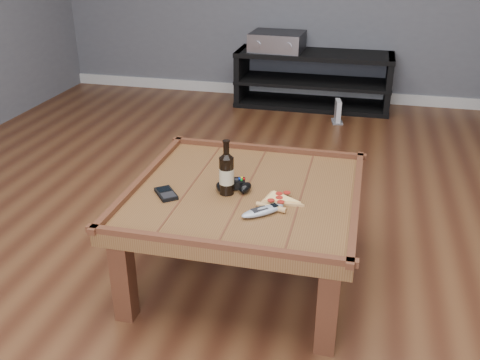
% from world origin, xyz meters
% --- Properties ---
extents(ground, '(6.00, 6.00, 0.00)m').
position_xyz_m(ground, '(0.00, 0.00, 0.00)').
color(ground, '#402012').
rests_on(ground, ground).
extents(baseboard, '(5.00, 0.02, 0.10)m').
position_xyz_m(baseboard, '(0.00, 2.99, 0.05)').
color(baseboard, silver).
rests_on(baseboard, ground).
extents(coffee_table, '(1.03, 1.03, 0.48)m').
position_xyz_m(coffee_table, '(0.00, 0.00, 0.39)').
color(coffee_table, '#583419').
rests_on(coffee_table, ground).
extents(media_console, '(1.40, 0.45, 0.50)m').
position_xyz_m(media_console, '(0.00, 2.75, 0.25)').
color(media_console, black).
rests_on(media_console, ground).
extents(beer_bottle, '(0.07, 0.07, 0.25)m').
position_xyz_m(beer_bottle, '(-0.07, -0.05, 0.55)').
color(beer_bottle, black).
rests_on(beer_bottle, coffee_table).
extents(game_controller, '(0.18, 0.14, 0.05)m').
position_xyz_m(game_controller, '(-0.05, -0.01, 0.47)').
color(game_controller, black).
rests_on(game_controller, coffee_table).
extents(pizza_slice, '(0.19, 0.26, 0.02)m').
position_xyz_m(pizza_slice, '(0.16, -0.08, 0.46)').
color(pizza_slice, tan).
rests_on(pizza_slice, coffee_table).
extents(smartphone, '(0.14, 0.15, 0.02)m').
position_xyz_m(smartphone, '(-0.33, -0.13, 0.46)').
color(smartphone, black).
rests_on(smartphone, coffee_table).
extents(remote_control, '(0.19, 0.18, 0.03)m').
position_xyz_m(remote_control, '(0.12, -0.19, 0.46)').
color(remote_control, gray).
rests_on(remote_control, coffee_table).
extents(av_receiver, '(0.48, 0.42, 0.16)m').
position_xyz_m(av_receiver, '(-0.34, 2.74, 0.58)').
color(av_receiver, black).
rests_on(av_receiver, media_console).
extents(game_console, '(0.11, 0.17, 0.19)m').
position_xyz_m(game_console, '(0.27, 2.34, 0.09)').
color(game_console, slate).
rests_on(game_console, ground).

